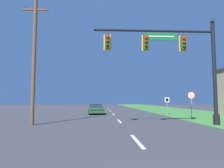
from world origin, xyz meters
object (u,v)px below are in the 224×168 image
signal_mast (181,59)px  utility_pole_near (34,58)px  car_ahead (96,109)px  route_sign_post (167,102)px  stop_sign (191,99)px

signal_mast → utility_pole_near: size_ratio=0.95×
car_ahead → route_sign_post: route_sign_post is taller
route_sign_post → utility_pole_near: utility_pole_near is taller
stop_sign → utility_pole_near: (-12.89, -3.60, 2.84)m
signal_mast → stop_sign: bearing=58.8°
signal_mast → utility_pole_near: bearing=176.1°
route_sign_post → utility_pole_near: bearing=-143.9°
signal_mast → utility_pole_near: utility_pole_near is taller
signal_mast → route_sign_post: (2.22, 9.83, -3.06)m
signal_mast → car_ahead: (-6.25, 12.13, -3.98)m
stop_sign → utility_pole_near: 13.68m
utility_pole_near → signal_mast: bearing=-3.9°
car_ahead → utility_pole_near: bearing=-109.5°
car_ahead → stop_sign: stop_sign is taller
car_ahead → utility_pole_near: (-4.04, -11.42, 4.10)m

